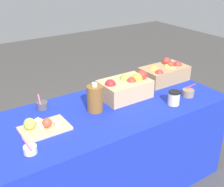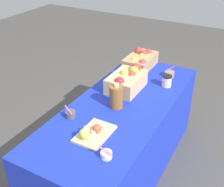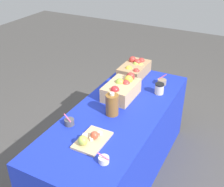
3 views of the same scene
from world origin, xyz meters
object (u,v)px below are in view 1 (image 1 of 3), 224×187
Objects in this scene: sample_bowl_far at (188,93)px; cider_jug at (95,98)px; apple_crate_left at (165,73)px; coffee_cup at (174,98)px; sample_bowl_near at (42,105)px; cutting_board_front at (42,126)px; apple_crate_middle at (126,87)px; sample_bowl_mid at (30,149)px.

cider_jug is (-0.74, 0.20, 0.07)m from sample_bowl_far.
coffee_cup is at bearing -124.48° from apple_crate_left.
sample_bowl_near is 1.13m from sample_bowl_far.
cutting_board_front is 1.16m from sample_bowl_far.
sample_bowl_far is (1.15, -0.17, 0.00)m from cutting_board_front.
apple_crate_middle is at bearing -170.80° from apple_crate_left.
sample_bowl_near is at bearing 156.97° from sample_bowl_far.
apple_crate_left is 1.11m from sample_bowl_near.
apple_crate_middle is at bearing 18.13° from sample_bowl_mid.
coffee_cup is (0.84, -0.48, 0.03)m from sample_bowl_near.
apple_crate_left is at bearing 79.71° from sample_bowl_far.
sample_bowl_near is 0.48× the size of cider_jug.
cider_jug is (0.41, 0.03, 0.07)m from cutting_board_front.
cutting_board_front is 0.29m from sample_bowl_near.
apple_crate_middle is 3.36× the size of sample_bowl_far.
sample_bowl_mid is at bearing -126.61° from cutting_board_front.
cutting_board_front is at bearing 171.64° from sample_bowl_far.
cutting_board_front is 2.72× the size of sample_bowl_far.
coffee_cup reaches higher than cutting_board_front.
sample_bowl_near is 0.53m from sample_bowl_mid.
sample_bowl_near is 0.92× the size of sample_bowl_far.
cider_jug is 0.59m from coffee_cup.
sample_bowl_mid is (-1.36, -0.36, -0.05)m from apple_crate_left.
sample_bowl_far is (1.29, 0.03, 0.00)m from sample_bowl_mid.
apple_crate_left is 3.98× the size of sample_bowl_near.
sample_bowl_mid reaches higher than cutting_board_front.
sample_bowl_near is (0.11, 0.27, 0.00)m from cutting_board_front.
apple_crate_left is 3.68× the size of sample_bowl_far.
sample_bowl_near is (-1.10, 0.10, -0.05)m from apple_crate_left.
apple_crate_left is at bearing 15.04° from sample_bowl_mid.
sample_bowl_near is at bearing 174.67° from apple_crate_left.
apple_crate_left reaches higher than sample_bowl_far.
coffee_cup is at bearing -24.30° from cider_jug.
coffee_cup is at bearing -0.77° from sample_bowl_mid.
sample_bowl_far is at bearing -23.03° from sample_bowl_near.
cider_jug is 2.01× the size of coffee_cup.
apple_crate_middle is 0.32m from cider_jug.
cider_jug is at bearing -170.25° from apple_crate_left.
apple_crate_middle is 0.92m from sample_bowl_mid.
cider_jug reaches higher than sample_bowl_near.
cider_jug is at bearing -169.42° from apple_crate_middle.
apple_crate_middle is 1.24× the size of cutting_board_front.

